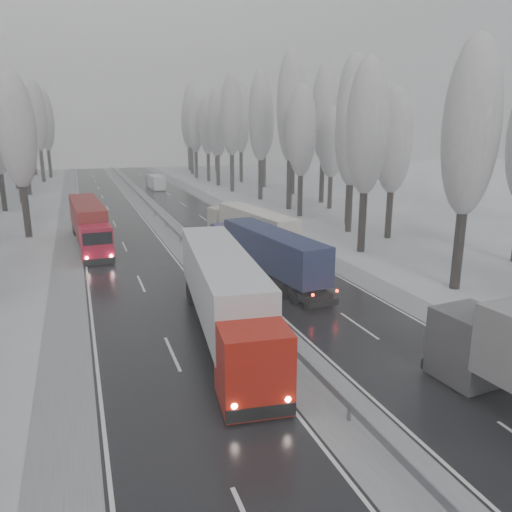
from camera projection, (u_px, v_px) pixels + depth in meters
ground at (415, 491)px, 15.29m from camera, size 260.00×260.00×0.00m
carriageway_right at (252, 252)px, 44.32m from camera, size 7.50×200.00×0.03m
carriageway_left at (132, 263)px, 40.88m from camera, size 7.50×200.00×0.03m
median_slush at (194, 257)px, 42.60m from camera, size 3.00×200.00×0.04m
shoulder_right at (303, 248)px, 45.95m from camera, size 2.40×200.00×0.04m
shoulder_left at (67, 268)px, 39.26m from camera, size 2.40×200.00×0.04m
median_guardrail at (194, 251)px, 42.45m from camera, size 0.12×200.00×0.76m
tree_16 at (471, 129)px, 31.80m from camera, size 3.60×3.60×16.53m
tree_18 at (367, 128)px, 41.97m from camera, size 3.60×3.60×16.58m
tree_19 at (394, 142)px, 47.74m from camera, size 3.60×3.60×14.57m
tree_20 at (353, 134)px, 50.62m from camera, size 3.60×3.60×15.71m
tree_21 at (352, 116)px, 54.53m from camera, size 3.60×3.60×18.62m
tree_22 at (301, 132)px, 59.82m from camera, size 3.60×3.60×15.86m
tree_23 at (332, 143)px, 65.89m from camera, size 3.60×3.60×13.55m
tree_24 at (290, 108)px, 64.30m from camera, size 3.60×3.60×20.49m
tree_25 at (324, 114)px, 70.37m from camera, size 3.60×3.60×19.44m
tree_26 at (261, 118)px, 73.80m from camera, size 3.60×3.60×18.78m
tree_27 at (294, 123)px, 79.97m from camera, size 3.60×3.60×17.62m
tree_28 at (231, 115)px, 82.99m from camera, size 3.60×3.60×19.62m
tree_29 at (264, 122)px, 89.29m from camera, size 3.60×3.60×18.11m
tree_30 at (217, 123)px, 92.22m from camera, size 3.60×3.60×17.86m
tree_31 at (241, 121)px, 97.69m from camera, size 3.60×3.60×18.58m
tree_32 at (207, 125)px, 99.17m from camera, size 3.60×3.60×17.33m
tree_33 at (217, 134)px, 104.32m from camera, size 3.60×3.60×14.33m
tree_34 at (195, 124)px, 105.30m from camera, size 3.60×3.60×17.63m
tree_35 at (231, 122)px, 111.86m from camera, size 3.60×3.60×18.25m
tree_36 at (191, 117)px, 114.27m from camera, size 3.60×3.60×20.23m
tree_37 at (216, 128)px, 120.82m from camera, size 3.60×3.60×16.37m
tree_38 at (188, 123)px, 124.81m from camera, size 3.60×3.60×17.97m
tree_39 at (196, 128)px, 129.66m from camera, size 3.60×3.60×16.19m
tree_62 at (17, 132)px, 47.94m from camera, size 3.60×3.60×16.04m
tree_68 at (14, 127)px, 70.09m from camera, size 3.60×3.60×16.65m
tree_70 at (22, 125)px, 79.28m from camera, size 3.60×3.60×17.09m
tree_72 at (11, 133)px, 87.26m from camera, size 3.60×3.60×15.11m
tree_74 at (37, 117)px, 97.62m from camera, size 3.60×3.60×19.68m
tree_76 at (45, 121)px, 106.69m from camera, size 3.60×3.60×18.55m
tree_77 at (20, 134)px, 109.17m from camera, size 3.60×3.60×14.32m
tree_78 at (30, 118)px, 111.38m from camera, size 3.60×3.60×19.55m
tree_79 at (18, 126)px, 114.51m from camera, size 3.60×3.60×17.07m
truck_blue_box at (265, 250)px, 36.16m from camera, size 3.98×14.67×3.73m
truck_cream_box at (251, 225)px, 45.52m from camera, size 4.07×14.25×3.62m
box_truck_distant at (156, 182)px, 88.30m from camera, size 2.53×6.90×2.53m
truck_red_white at (224, 292)px, 25.68m from camera, size 4.65×17.41×4.43m
truck_red_red at (89, 221)px, 46.26m from camera, size 3.29×15.71×4.00m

